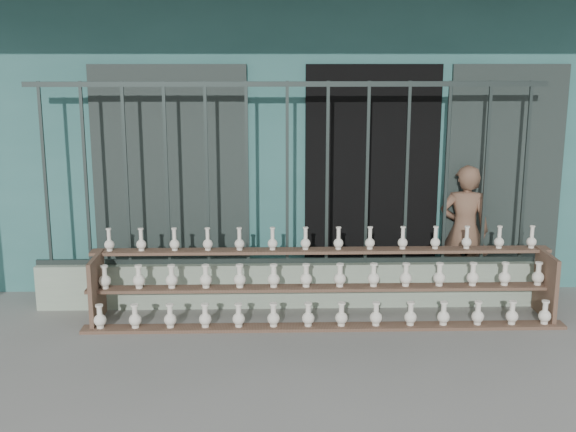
{
  "coord_description": "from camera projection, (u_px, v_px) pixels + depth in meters",
  "views": [
    {
      "loc": [
        -0.18,
        -5.66,
        2.51
      ],
      "look_at": [
        0.0,
        1.0,
        1.0
      ],
      "focal_mm": 45.0,
      "sensor_mm": 36.0,
      "label": 1
    }
  ],
  "objects": [
    {
      "name": "elderly_woman",
      "position": [
        464.0,
        231.0,
        7.52
      ],
      "size": [
        0.56,
        0.42,
        1.39
      ],
      "primitive_type": "imported",
      "rotation": [
        0.0,
        0.0,
        2.95
      ],
      "color": "brown",
      "rests_on": "ground"
    },
    {
      "name": "workshop_building",
      "position": [
        282.0,
        120.0,
        9.84
      ],
      "size": [
        7.4,
        6.6,
        3.21
      ],
      "color": "#326965",
      "rests_on": "ground"
    },
    {
      "name": "ground",
      "position": [
        291.0,
        358.0,
        6.07
      ],
      "size": [
        60.0,
        60.0,
        0.0
      ],
      "primitive_type": "plane",
      "color": "slate"
    },
    {
      "name": "shelf_rack",
      "position": [
        323.0,
        284.0,
        6.87
      ],
      "size": [
        4.5,
        0.68,
        0.85
      ],
      "color": "brown",
      "rests_on": "ground"
    },
    {
      "name": "parapet_wall",
      "position": [
        287.0,
        284.0,
        7.29
      ],
      "size": [
        5.0,
        0.2,
        0.45
      ],
      "primitive_type": "cube",
      "color": "#98AC93",
      "rests_on": "ground"
    },
    {
      "name": "security_fence",
      "position": [
        287.0,
        174.0,
        7.04
      ],
      "size": [
        5.0,
        0.04,
        1.8
      ],
      "color": "#283330",
      "rests_on": "parapet_wall"
    }
  ]
}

